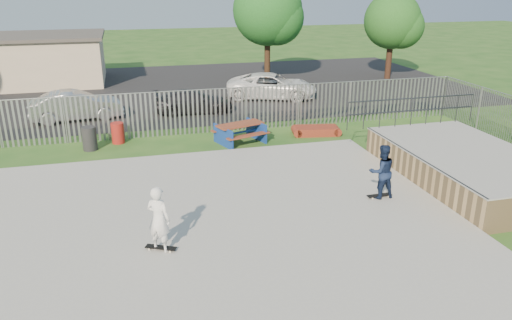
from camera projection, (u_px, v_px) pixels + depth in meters
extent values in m
plane|color=#24521C|center=(196.00, 227.00, 14.13)|extent=(120.00, 120.00, 0.00)
cube|color=#9E9E99|center=(196.00, 224.00, 14.10)|extent=(15.00, 12.00, 0.15)
cube|color=tan|center=(467.00, 167.00, 17.11)|extent=(4.00, 7.00, 1.05)
cube|color=#9E9E99|center=(469.00, 152.00, 16.92)|extent=(4.05, 7.05, 0.04)
cylinder|color=#383A3F|center=(417.00, 157.00, 16.45)|extent=(0.06, 7.00, 0.06)
cube|color=brown|center=(240.00, 124.00, 21.10)|extent=(2.13, 1.37, 0.07)
cube|color=brown|center=(248.00, 135.00, 20.69)|extent=(1.98, 0.93, 0.06)
cube|color=brown|center=(232.00, 128.00, 21.73)|extent=(1.98, 0.93, 0.06)
cube|color=navy|center=(240.00, 133.00, 21.23)|extent=(2.17, 2.03, 0.82)
cube|color=maroon|center=(316.00, 131.00, 22.42)|extent=(1.93, 1.19, 0.36)
cylinder|color=maroon|center=(118.00, 133.00, 21.18)|extent=(0.53, 0.53, 0.88)
cylinder|color=#262629|center=(89.00, 139.00, 20.30)|extent=(0.58, 0.58, 0.97)
cube|color=black|center=(153.00, 90.00, 31.39)|extent=(40.00, 18.00, 0.02)
imported|color=#B9BABE|center=(76.00, 106.00, 24.46)|extent=(4.57, 2.12, 1.45)
imported|color=#222227|center=(194.00, 102.00, 25.83)|extent=(4.14, 1.77, 1.19)
imported|color=white|center=(272.00, 86.00, 28.95)|extent=(5.68, 4.00, 1.44)
cube|color=beige|center=(23.00, 61.00, 32.62)|extent=(10.00, 6.00, 3.00)
cube|color=#4C4742|center=(19.00, 36.00, 32.07)|extent=(10.40, 6.40, 0.20)
cylinder|color=#392516|center=(267.00, 52.00, 33.01)|extent=(0.38, 0.38, 4.01)
sphere|color=#1E571E|center=(268.00, 10.00, 32.09)|extent=(4.49, 4.49, 4.49)
cylinder|color=#382116|center=(389.00, 54.00, 34.37)|extent=(0.41, 0.41, 3.38)
sphere|color=#22541D|center=(392.00, 20.00, 33.59)|extent=(3.79, 3.79, 3.79)
cube|color=black|center=(379.00, 195.00, 15.66)|extent=(0.80, 0.22, 0.02)
cube|color=black|center=(161.00, 247.00, 12.62)|extent=(0.81, 0.54, 0.02)
imported|color=#13203E|center=(382.00, 171.00, 15.39)|extent=(0.85, 0.67, 1.73)
imported|color=white|center=(159.00, 219.00, 12.35)|extent=(0.75, 0.71, 1.73)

